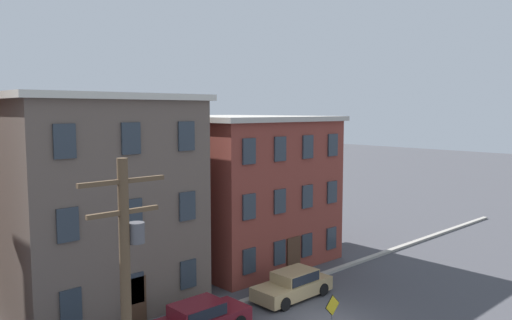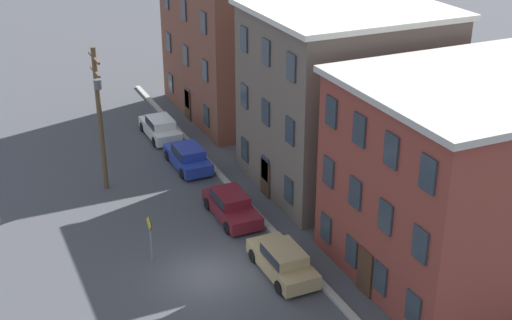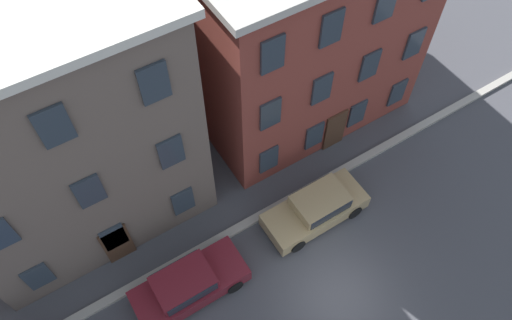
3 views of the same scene
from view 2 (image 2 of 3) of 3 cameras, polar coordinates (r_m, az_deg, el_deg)
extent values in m
plane|color=#424247|center=(34.02, -3.90, -9.19)|extent=(200.00, 200.00, 0.00)
cube|color=#9E998E|center=(35.50, 2.95, -7.43)|extent=(56.00, 0.36, 0.16)
cube|color=brown|center=(52.34, 0.17, 10.75)|extent=(11.55, 11.09, 12.75)
cube|color=#2D3842|center=(55.21, -6.84, 6.15)|extent=(0.90, 0.10, 1.40)
cube|color=#2D3842|center=(54.29, -7.01, 9.34)|extent=(0.90, 0.10, 1.40)
cube|color=#2D3842|center=(51.74, -5.51, 4.94)|extent=(0.90, 0.10, 1.40)
cube|color=#2D3842|center=(50.76, -5.66, 8.33)|extent=(0.90, 0.10, 1.40)
cube|color=#2D3842|center=(49.97, -5.81, 11.84)|extent=(0.90, 0.10, 1.40)
cube|color=#2D3842|center=(48.33, -4.00, 3.56)|extent=(0.90, 0.10, 1.40)
cube|color=#2D3842|center=(47.28, -4.11, 7.17)|extent=(0.90, 0.10, 1.40)
cube|color=#2D3842|center=(46.43, -4.23, 10.92)|extent=(0.90, 0.10, 1.40)
cube|color=#472D1E|center=(51.91, -5.49, 4.43)|extent=(1.10, 0.10, 2.20)
cube|color=#66564C|center=(41.15, 7.03, 4.80)|extent=(8.78, 9.74, 10.16)
cube|color=silver|center=(39.70, 7.42, 11.91)|extent=(9.28, 10.24, 0.30)
cube|color=#2D3842|center=(42.69, -0.91, 0.84)|extent=(0.90, 0.10, 1.40)
cube|color=#2D3842|center=(41.44, -0.95, 5.13)|extent=(0.90, 0.10, 1.40)
cube|color=#2D3842|center=(40.44, -0.98, 9.66)|extent=(0.90, 0.10, 1.40)
cube|color=#2D3842|center=(40.26, 0.75, -0.69)|extent=(0.90, 0.10, 1.40)
cube|color=#2D3842|center=(38.94, 0.77, 3.82)|extent=(0.90, 0.10, 1.40)
cube|color=#2D3842|center=(37.87, 0.80, 8.62)|extent=(0.90, 0.10, 1.40)
cube|color=#2D3842|center=(37.91, 2.62, -2.41)|extent=(0.90, 0.10, 1.40)
cube|color=#2D3842|center=(36.50, 2.72, 2.34)|extent=(0.90, 0.10, 1.40)
cube|color=#2D3842|center=(35.36, 2.83, 7.42)|extent=(0.90, 0.10, 1.40)
cube|color=#472D1E|center=(40.52, 0.74, -1.45)|extent=(1.10, 0.10, 2.20)
cube|color=brown|center=(34.14, 17.39, -1.51)|extent=(9.49, 11.61, 9.02)
cube|color=#B7B2A8|center=(32.46, 18.42, 5.89)|extent=(9.99, 12.11, 0.30)
cube|color=#2D3842|center=(34.89, 5.60, -5.41)|extent=(0.90, 0.10, 1.40)
cube|color=#2D3842|center=(33.50, 5.81, -0.96)|extent=(0.90, 0.10, 1.40)
cube|color=#2D3842|center=(32.32, 6.04, 3.86)|extent=(0.90, 0.10, 1.40)
cube|color=#2D3842|center=(33.16, 7.63, -7.26)|extent=(0.90, 0.10, 1.40)
cube|color=#2D3842|center=(31.69, 7.93, -2.64)|extent=(0.90, 0.10, 1.40)
cube|color=#2D3842|center=(30.45, 8.26, 2.40)|extent=(0.90, 0.10, 1.40)
cube|color=#2D3842|center=(31.52, 9.90, -9.29)|extent=(0.90, 0.10, 1.40)
cube|color=#2D3842|center=(29.96, 10.31, -4.51)|extent=(0.90, 0.10, 1.40)
cube|color=#2D3842|center=(28.65, 10.76, 0.75)|extent=(0.90, 0.10, 1.40)
cube|color=#2D3842|center=(29.97, 12.44, -11.53)|extent=(0.90, 0.10, 1.40)
cube|color=#2D3842|center=(28.33, 12.99, -6.60)|extent=(0.90, 0.10, 1.40)
cube|color=#2D3842|center=(26.93, 13.59, -1.11)|extent=(0.90, 0.10, 1.40)
cube|color=#472D1E|center=(32.55, 8.69, -8.85)|extent=(1.10, 0.10, 2.20)
cube|color=silver|center=(49.15, -7.67, 2.43)|extent=(4.40, 1.80, 0.70)
cube|color=silver|center=(48.74, -7.64, 3.03)|extent=(2.20, 1.51, 0.55)
cube|color=#1E232D|center=(48.74, -7.64, 3.03)|extent=(2.02, 1.58, 0.48)
cylinder|color=black|center=(50.32, -9.07, 2.63)|extent=(0.66, 0.22, 0.66)
cylinder|color=black|center=(50.74, -7.23, 2.93)|extent=(0.66, 0.22, 0.66)
cylinder|color=black|center=(47.72, -8.11, 1.45)|extent=(0.66, 0.22, 0.66)
cylinder|color=black|center=(48.17, -6.18, 1.78)|extent=(0.66, 0.22, 0.66)
cube|color=#233899|center=(44.45, -5.48, 0.08)|extent=(4.40, 1.80, 0.70)
cube|color=#233899|center=(44.02, -5.42, 0.72)|extent=(2.20, 1.51, 0.55)
cube|color=#1E232D|center=(44.02, -5.42, 0.72)|extent=(2.02, 1.58, 0.48)
cylinder|color=black|center=(45.56, -7.08, 0.36)|extent=(0.66, 0.22, 0.66)
cylinder|color=black|center=(46.03, -5.07, 0.72)|extent=(0.66, 0.22, 0.66)
cylinder|color=black|center=(43.05, -5.89, -1.08)|extent=(0.66, 0.22, 0.66)
cylinder|color=black|center=(43.55, -3.78, -0.69)|extent=(0.66, 0.22, 0.66)
cube|color=maroon|center=(38.46, -1.94, -3.93)|extent=(4.40, 1.80, 0.70)
cube|color=maroon|center=(38.33, -2.06, -2.98)|extent=(2.20, 1.51, 0.55)
cube|color=#1E232D|center=(38.33, -2.06, -2.98)|extent=(2.02, 1.58, 0.48)
cylinder|color=black|center=(37.68, 0.12, -4.90)|extent=(0.66, 0.22, 0.66)
cylinder|color=black|center=(37.10, -2.29, -5.43)|extent=(0.66, 0.22, 0.66)
cylinder|color=black|center=(40.02, -1.61, -3.04)|extent=(0.66, 0.22, 0.66)
cylinder|color=black|center=(39.48, -3.88, -3.51)|extent=(0.66, 0.22, 0.66)
cube|color=tan|center=(33.86, 2.12, -8.25)|extent=(4.40, 1.80, 0.70)
cube|color=tan|center=(33.37, 2.29, -7.52)|extent=(2.20, 1.51, 0.55)
cube|color=#1E232D|center=(33.37, 2.29, -7.52)|extent=(2.02, 1.58, 0.48)
cylinder|color=black|center=(34.76, -0.22, -7.67)|extent=(0.66, 0.22, 0.66)
cylinder|color=black|center=(35.38, 2.31, -7.06)|extent=(0.66, 0.22, 0.66)
cylinder|color=black|center=(32.57, 1.90, -10.14)|extent=(0.66, 0.22, 0.66)
cylinder|color=black|center=(33.24, 4.57, -9.43)|extent=(0.66, 0.22, 0.66)
cylinder|color=slate|center=(34.67, -8.41, -6.35)|extent=(0.08, 0.08, 2.42)
cube|color=yellow|center=(34.20, -8.56, -5.02)|extent=(0.79, 0.03, 0.79)
cube|color=black|center=(34.20, -8.54, -5.02)|extent=(0.86, 0.02, 0.86)
cylinder|color=brown|center=(41.09, -12.37, 3.12)|extent=(0.28, 0.28, 8.48)
cube|color=brown|center=(39.94, -12.84, 7.98)|extent=(2.40, 0.12, 0.12)
cube|color=brown|center=(40.17, -12.73, 6.89)|extent=(2.00, 0.12, 0.12)
cylinder|color=#515156|center=(40.02, -12.54, 5.93)|extent=(0.44, 0.44, 0.55)
camera|label=1|loc=(44.92, -29.54, 9.63)|focal=35.00mm
camera|label=3|loc=(33.24, -15.82, 23.78)|focal=35.00mm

